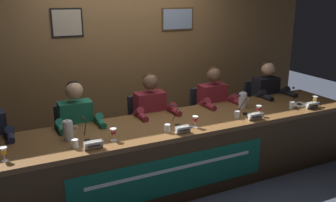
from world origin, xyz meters
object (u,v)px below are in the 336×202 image
object	(u,v)px
chair_far_right	(258,112)
microphone_far_right	(297,99)
chair_center	(147,132)
juice_glass_center	(195,120)
panelist_right	(215,106)
chair_left	(76,144)
microphone_left	(86,133)
panelist_center	(153,116)
chair_right	(207,121)
water_cup_left	(75,144)
water_cup_center	(167,129)
panelist_left	(78,127)
water_pitcher_left_side	(68,130)
panelist_far_right	(269,98)
document_stack_far_right	(299,104)
nameplate_center	(184,130)
microphone_right	(243,107)
microphone_center	(176,119)
nameplate_right	(255,116)
nameplate_left	(94,145)
juice_glass_left	(113,132)
water_cup_right	(237,115)
nameplate_far_right	(312,105)
juice_glass_far_right	(315,99)
water_cup_far_right	(292,105)
conference_table	(173,145)
juice_glass_far_left	(4,152)
juice_glass_right	(259,109)

from	to	relation	value
chair_far_right	microphone_far_right	size ratio (longest dim) A/B	4.11
chair_center	chair_far_right	xyz separation A→B (m)	(1.80, 0.00, 0.00)
juice_glass_center	panelist_right	bearing A→B (deg)	43.90
chair_left	microphone_left	bearing A→B (deg)	-92.40
panelist_center	chair_right	distance (m)	0.96
chair_left	water_cup_left	bearing A→B (deg)	-100.96
microphone_left	juice_glass_center	size ratio (longest dim) A/B	1.74
water_cup_center	chair_center	bearing A→B (deg)	81.56
panelist_left	water_pitcher_left_side	size ratio (longest dim) A/B	5.79
chair_far_right	panelist_far_right	bearing A→B (deg)	-90.00
water_cup_center	document_stack_far_right	size ratio (longest dim) A/B	0.40
water_cup_center	microphone_far_right	world-z (taller)	microphone_far_right
chair_right	water_cup_center	bearing A→B (deg)	-139.66
nameplate_center	microphone_right	xyz separation A→B (m)	(0.94, 0.25, 0.03)
microphone_center	nameplate_right	size ratio (longest dim) A/B	1.19
water_cup_center	chair_right	distance (m)	1.40
nameplate_left	panelist_far_right	bearing A→B (deg)	15.57
water_cup_left	microphone_right	xyz separation A→B (m)	(2.01, 0.14, 0.04)
water_cup_left	microphone_center	bearing A→B (deg)	6.86
juice_glass_left	water_cup_right	size ratio (longest dim) A/B	1.46
microphone_center	panelist_right	bearing A→B (deg)	31.62
nameplate_far_right	water_pitcher_left_side	xyz separation A→B (m)	(-2.91, 0.32, 0.05)
panelist_center	juice_glass_far_right	xyz separation A→B (m)	(1.94, -0.68, 0.14)
water_cup_center	panelist_far_right	world-z (taller)	panelist_far_right
panelist_center	juice_glass_far_right	bearing A→B (deg)	-19.15
juice_glass_far_right	microphone_far_right	size ratio (longest dim) A/B	0.57
water_cup_right	water_cup_far_right	bearing A→B (deg)	-0.02
panelist_right	microphone_far_right	size ratio (longest dim) A/B	5.62
chair_left	panelist_right	xyz separation A→B (m)	(1.80, -0.20, 0.28)
microphone_left	water_cup_left	bearing A→B (deg)	-133.54
water_cup_right	chair_far_right	distance (m)	1.37
water_cup_right	water_cup_center	bearing A→B (deg)	-177.09
conference_table	nameplate_left	distance (m)	0.98
microphone_far_right	water_pitcher_left_side	size ratio (longest dim) A/B	1.03
juice_glass_far_left	water_cup_far_right	bearing A→B (deg)	0.56
nameplate_left	panelist_right	distance (m)	1.97
juice_glass_far_left	chair_right	size ratio (longest dim) A/B	0.14
water_cup_left	water_cup_center	bearing A→B (deg)	-0.90
panelist_right	nameplate_right	world-z (taller)	panelist_right
juice_glass_right	water_cup_right	size ratio (longest dim) A/B	1.46
microphone_center	nameplate_far_right	bearing A→B (deg)	-6.78
juice_glass_center	water_cup_center	xyz separation A→B (m)	(-0.33, -0.00, -0.05)
water_cup_far_right	nameplate_right	bearing A→B (deg)	-168.69
water_cup_right	microphone_left	bearing A→B (deg)	176.23
microphone_right	panelist_right	bearing A→B (deg)	94.59
microphone_left	water_cup_center	world-z (taller)	microphone_left
conference_table	water_cup_far_right	xyz separation A→B (m)	(1.61, -0.08, 0.25)
nameplate_left	water_pitcher_left_side	size ratio (longest dim) A/B	0.82
nameplate_far_right	document_stack_far_right	distance (m)	0.19
panelist_right	conference_table	bearing A→B (deg)	-148.78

